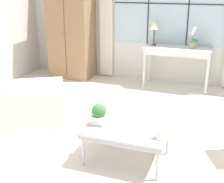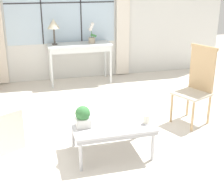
{
  "view_description": "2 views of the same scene",
  "coord_description": "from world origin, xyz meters",
  "px_view_note": "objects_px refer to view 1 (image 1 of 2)",
  "views": [
    {
      "loc": [
        1.11,
        -3.24,
        1.97
      ],
      "look_at": [
        -0.15,
        0.21,
        0.67
      ],
      "focal_mm": 50.0,
      "sensor_mm": 36.0,
      "label": 1
    },
    {
      "loc": [
        -0.68,
        -3.43,
        2.01
      ],
      "look_at": [
        0.27,
        0.11,
        0.68
      ],
      "focal_mm": 50.0,
      "sensor_mm": 36.0,
      "label": 2
    }
  ],
  "objects_px": {
    "table_lamp": "(155,25)",
    "potted_orchid": "(193,40)",
    "armoire": "(71,30)",
    "potted_plant_small": "(99,114)",
    "pillar_candle": "(159,134)",
    "armchair_upholstered": "(29,104)",
    "coffee_table": "(127,131)",
    "console_table": "(178,52)"
  },
  "relations": [
    {
      "from": "console_table",
      "to": "potted_orchid",
      "type": "xyz_separation_m",
      "value": [
        0.26,
        0.02,
        0.24
      ]
    },
    {
      "from": "potted_orchid",
      "to": "potted_plant_small",
      "type": "bearing_deg",
      "value": -103.66
    },
    {
      "from": "table_lamp",
      "to": "armchair_upholstered",
      "type": "height_order",
      "value": "table_lamp"
    },
    {
      "from": "armoire",
      "to": "console_table",
      "type": "height_order",
      "value": "armoire"
    },
    {
      "from": "table_lamp",
      "to": "potted_orchid",
      "type": "xyz_separation_m",
      "value": [
        0.74,
        -0.02,
        -0.23
      ]
    },
    {
      "from": "armoire",
      "to": "potted_plant_small",
      "type": "bearing_deg",
      "value": -57.89
    },
    {
      "from": "armchair_upholstered",
      "to": "coffee_table",
      "type": "xyz_separation_m",
      "value": [
        1.68,
        -0.54,
        0.11
      ]
    },
    {
      "from": "console_table",
      "to": "pillar_candle",
      "type": "height_order",
      "value": "console_table"
    },
    {
      "from": "console_table",
      "to": "coffee_table",
      "type": "relative_size",
      "value": 1.33
    },
    {
      "from": "potted_orchid",
      "to": "potted_plant_small",
      "type": "distance_m",
      "value": 3.01
    },
    {
      "from": "table_lamp",
      "to": "pillar_candle",
      "type": "height_order",
      "value": "table_lamp"
    },
    {
      "from": "table_lamp",
      "to": "potted_orchid",
      "type": "relative_size",
      "value": 1.21
    },
    {
      "from": "coffee_table",
      "to": "pillar_candle",
      "type": "height_order",
      "value": "pillar_candle"
    },
    {
      "from": "table_lamp",
      "to": "armchair_upholstered",
      "type": "bearing_deg",
      "value": -118.86
    },
    {
      "from": "table_lamp",
      "to": "coffee_table",
      "type": "xyz_separation_m",
      "value": [
        0.37,
        -2.91,
        -0.82
      ]
    },
    {
      "from": "potted_plant_small",
      "to": "armchair_upholstered",
      "type": "bearing_deg",
      "value": 157.74
    },
    {
      "from": "console_table",
      "to": "pillar_candle",
      "type": "distance_m",
      "value": 3.02
    },
    {
      "from": "armoire",
      "to": "pillar_candle",
      "type": "height_order",
      "value": "armoire"
    },
    {
      "from": "table_lamp",
      "to": "pillar_candle",
      "type": "relative_size",
      "value": 4.06
    },
    {
      "from": "armoire",
      "to": "table_lamp",
      "type": "distance_m",
      "value": 1.77
    },
    {
      "from": "console_table",
      "to": "potted_plant_small",
      "type": "xyz_separation_m",
      "value": [
        -0.44,
        -2.87,
        -0.18
      ]
    },
    {
      "from": "armchair_upholstered",
      "to": "potted_plant_small",
      "type": "distance_m",
      "value": 1.47
    },
    {
      "from": "armoire",
      "to": "table_lamp",
      "type": "xyz_separation_m",
      "value": [
        1.76,
        0.05,
        0.18
      ]
    },
    {
      "from": "table_lamp",
      "to": "potted_plant_small",
      "type": "xyz_separation_m",
      "value": [
        0.03,
        -2.91,
        -0.65
      ]
    },
    {
      "from": "table_lamp",
      "to": "potted_plant_small",
      "type": "height_order",
      "value": "table_lamp"
    },
    {
      "from": "armchair_upholstered",
      "to": "coffee_table",
      "type": "relative_size",
      "value": 1.33
    },
    {
      "from": "armoire",
      "to": "armchair_upholstered",
      "type": "distance_m",
      "value": 2.47
    },
    {
      "from": "console_table",
      "to": "table_lamp",
      "type": "bearing_deg",
      "value": 175.53
    },
    {
      "from": "armchair_upholstered",
      "to": "pillar_candle",
      "type": "bearing_deg",
      "value": -17.99
    },
    {
      "from": "console_table",
      "to": "pillar_candle",
      "type": "relative_size",
      "value": 10.24
    },
    {
      "from": "console_table",
      "to": "table_lamp",
      "type": "relative_size",
      "value": 2.52
    },
    {
      "from": "armoire",
      "to": "coffee_table",
      "type": "height_order",
      "value": "armoire"
    },
    {
      "from": "console_table",
      "to": "coffee_table",
      "type": "height_order",
      "value": "console_table"
    },
    {
      "from": "potted_plant_small",
      "to": "potted_orchid",
      "type": "bearing_deg",
      "value": 76.34
    },
    {
      "from": "armoire",
      "to": "armchair_upholstered",
      "type": "height_order",
      "value": "armoire"
    },
    {
      "from": "potted_orchid",
      "to": "pillar_candle",
      "type": "bearing_deg",
      "value": -89.5
    },
    {
      "from": "armoire",
      "to": "pillar_candle",
      "type": "bearing_deg",
      "value": -49.77
    },
    {
      "from": "table_lamp",
      "to": "armchair_upholstered",
      "type": "relative_size",
      "value": 0.39
    },
    {
      "from": "armchair_upholstered",
      "to": "pillar_candle",
      "type": "xyz_separation_m",
      "value": [
        2.07,
        -0.67,
        0.2
      ]
    },
    {
      "from": "potted_plant_small",
      "to": "table_lamp",
      "type": "bearing_deg",
      "value": 90.68
    },
    {
      "from": "armchair_upholstered",
      "to": "coffee_table",
      "type": "distance_m",
      "value": 1.76
    },
    {
      "from": "armchair_upholstered",
      "to": "console_table",
      "type": "bearing_deg",
      "value": 52.56
    }
  ]
}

